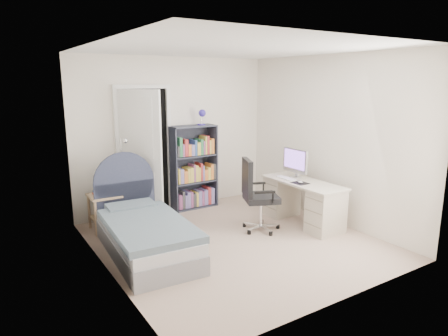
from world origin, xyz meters
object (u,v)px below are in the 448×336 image
bed (144,232)px  nightstand (104,203)px  floor_lamp (125,191)px  desk (302,200)px  office_chair (256,192)px  bookcase (194,171)px

bed → nightstand: bed is taller
floor_lamp → desk: size_ratio=0.99×
desk → office_chair: size_ratio=1.28×
nightstand → office_chair: (1.83, -1.18, 0.17)m
floor_lamp → bookcase: bookcase is taller
office_chair → floor_lamp: bearing=143.0°
nightstand → bookcase: size_ratio=0.37×
bed → bookcase: 1.94m
nightstand → office_chair: office_chair is taller
floor_lamp → desk: bearing=-29.2°
bed → desk: bearing=-7.1°
bed → nightstand: size_ratio=3.11×
office_chair → bed: bearing=174.5°
floor_lamp → office_chair: size_ratio=1.26×
bed → floor_lamp: floor_lamp is taller
nightstand → floor_lamp: bearing=-6.9°
bed → office_chair: (1.62, -0.16, 0.32)m
desk → nightstand: bearing=153.1°
bed → office_chair: 1.66m
bed → nightstand: bearing=101.2°
bed → bookcase: (1.41, 1.29, 0.37)m
floor_lamp → bookcase: size_ratio=0.80×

